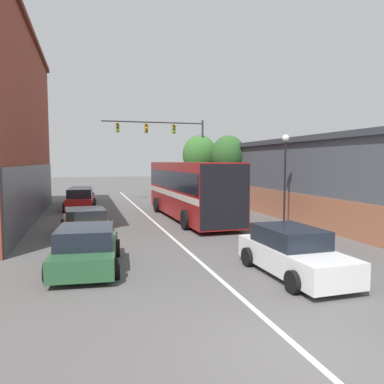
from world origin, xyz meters
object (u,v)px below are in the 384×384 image
Objects in this scene: hatchback_foreground at (293,253)px; traffic_signal_gantry at (171,140)px; parked_car_left_distant at (86,248)px; street_tree_near at (228,155)px; street_tree_far at (200,155)px; bus at (190,187)px; street_lamp at (285,167)px; parked_car_left_near at (80,200)px; parked_car_left_far at (85,222)px; parked_car_left_mid at (81,195)px.

hatchback_foreground is 22.74m from traffic_signal_gantry.
parked_car_left_distant is 18.29m from street_tree_near.
street_tree_far is (-0.46, 5.92, 0.15)m from street_tree_near.
bus is 2.30× the size of street_lamp.
parked_car_left_near is at bearing -149.04° from traffic_signal_gantry.
street_lamp is at bearing -78.50° from traffic_signal_gantry.
traffic_signal_gantry is at bearing -55.95° from parked_car_left_near.
hatchback_foreground is 0.98× the size of parked_car_left_near.
parked_car_left_distant is (0.02, -5.89, 0.06)m from parked_car_left_far.
parked_car_left_near is 1.01× the size of parked_car_left_mid.
hatchback_foreground is at bearing -157.20° from parked_car_left_near.
parked_car_left_far is (-6.01, -3.28, -1.30)m from bus.
parked_car_left_near is 11.39m from street_tree_near.
street_tree_far is (2.81, 0.66, -1.23)m from traffic_signal_gantry.
parked_car_left_far is 5.89m from parked_car_left_distant.
traffic_signal_gantry is (1.29, 10.67, 3.38)m from bus.
hatchback_foreground reaches higher than parked_car_left_distant.
bus is 1.25× the size of traffic_signal_gantry.
street_tree_far is at bearing -21.38° from bus.
street_tree_near reaches higher than hatchback_foreground.
parked_car_left_distant is 21.63m from traffic_signal_gantry.
parked_car_left_mid is at bearing -179.41° from street_tree_far.
parked_car_left_near reaches higher than parked_car_left_mid.
bus is 5.71m from street_lamp.
parked_car_left_near is at bearing -176.89° from parked_car_left_mid.
parked_car_left_distant is at bearing 145.36° from bus.
parked_car_left_near reaches higher than parked_car_left_distant.
traffic_signal_gantry reaches higher than bus.
street_tree_far reaches higher than parked_car_left_near.
parked_car_left_far is at bearing -140.57° from street_tree_near.
parked_car_left_mid is at bearing -2.07° from parked_car_left_far.
hatchback_foreground is 0.90× the size of street_lamp.
parked_car_left_mid is 0.50× the size of traffic_signal_gantry.
parked_car_left_near is at bearing 18.39° from hatchback_foreground.
parked_car_left_mid is (-6.33, 11.23, -1.26)m from bus.
street_tree_near is (4.56, 5.42, 2.00)m from bus.
parked_car_left_near is at bearing -153.34° from street_tree_far.
street_tree_far is (-0.10, 15.00, 0.91)m from street_lamp.
bus is 2.50× the size of parked_car_left_near.
parked_car_left_mid is at bearing 151.93° from street_tree_near.
street_tree_far is at bearing 94.45° from street_tree_near.
parked_car_left_near is at bearing 44.74° from bus.
traffic_signal_gantry is 14.78m from street_lamp.
bus is at bearing -130.11° from street_tree_near.
parked_car_left_mid is at bearing 14.14° from hatchback_foreground.
street_tree_near is 0.93× the size of street_tree_far.
street_tree_far reaches higher than street_tree_near.
parked_car_left_far is 14.08m from street_tree_near.
hatchback_foreground is 9.30m from street_lamp.
parked_car_left_near is 1.01× the size of parked_car_left_distant.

